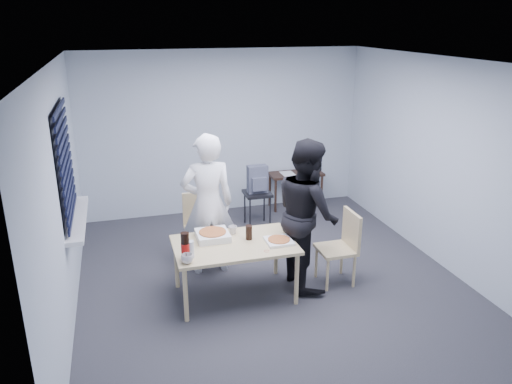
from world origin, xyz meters
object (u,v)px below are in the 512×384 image
object	(u,v)px
mug_a	(187,259)
stool	(257,199)
soda_bottle	(185,246)
dining_table	(234,248)
person_black	(307,214)
person_white	(208,205)
chair_right	(343,242)
chair_far	(200,222)
backpack	(258,180)
side_table	(296,177)
mug_b	(233,230)

from	to	relation	value
mug_a	stool	bearing A→B (deg)	58.01
stool	soda_bottle	world-z (taller)	soda_bottle
dining_table	stool	xyz separation A→B (m)	(0.81, 1.90, -0.16)
person_black	person_white	bearing A→B (deg)	59.89
chair_right	stool	bearing A→B (deg)	104.54
chair_far	person_black	xyz separation A→B (m)	(1.09, -0.98, 0.37)
person_black	stool	world-z (taller)	person_black
chair_far	person_black	world-z (taller)	person_black
person_white	soda_bottle	xyz separation A→B (m)	(-0.41, -0.92, -0.09)
backpack	soda_bottle	world-z (taller)	backpack
soda_bottle	backpack	bearing A→B (deg)	56.67
side_table	mug_b	world-z (taller)	mug_b
person_white	stool	size ratio (longest dim) A/B	3.23
chair_right	person_white	bearing A→B (deg)	153.90
person_black	stool	size ratio (longest dim) A/B	3.23
chair_right	mug_b	size ratio (longest dim) A/B	8.90
person_black	side_table	distance (m)	2.59
stool	chair_right	bearing A→B (deg)	-75.46
chair_far	chair_right	world-z (taller)	same
soda_bottle	mug_a	bearing A→B (deg)	-90.00
mug_a	dining_table	bearing A→B (deg)	29.66
person_white	soda_bottle	distance (m)	1.01
stool	person_black	bearing A→B (deg)	-87.55
dining_table	chair_far	distance (m)	1.08
dining_table	person_white	bearing A→B (deg)	103.15
backpack	mug_a	world-z (taller)	backpack
person_black	dining_table	bearing A→B (deg)	95.10
dining_table	mug_a	xyz separation A→B (m)	(-0.57, -0.33, 0.11)
mug_a	person_black	bearing A→B (deg)	15.49
mug_b	side_table	bearing A→B (deg)	54.36
chair_far	soda_bottle	size ratio (longest dim) A/B	3.02
person_white	chair_far	bearing A→B (deg)	-83.77
mug_b	soda_bottle	distance (m)	0.80
stool	soda_bottle	bearing A→B (deg)	-123.17
person_black	backpack	xyz separation A→B (m)	(-0.08, 1.80, -0.14)
person_white	mug_a	size ratio (longest dim) A/B	14.39
person_white	stool	xyz separation A→B (m)	(0.98, 1.21, -0.45)
chair_far	person_white	world-z (taller)	person_white
dining_table	backpack	size ratio (longest dim) A/B	3.24
chair_right	side_table	bearing A→B (deg)	82.17
chair_far	backpack	world-z (taller)	backpack
mug_b	stool	bearing A→B (deg)	64.82
chair_right	soda_bottle	xyz separation A→B (m)	(-1.89, -0.19, 0.29)
stool	soda_bottle	distance (m)	2.56
side_table	mug_a	size ratio (longest dim) A/B	7.25
person_white	person_black	distance (m)	1.22
chair_far	mug_b	xyz separation A→B (m)	(0.25, -0.80, 0.19)
person_black	mug_a	bearing A→B (deg)	105.49
mug_b	soda_bottle	bearing A→B (deg)	-141.65
backpack	chair_far	bearing A→B (deg)	-148.35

